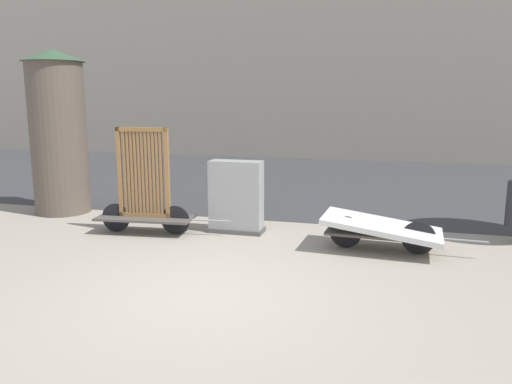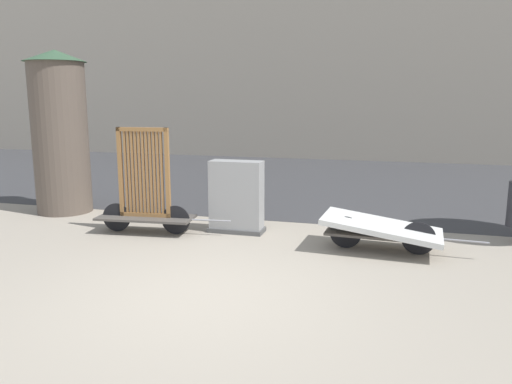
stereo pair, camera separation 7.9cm
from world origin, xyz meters
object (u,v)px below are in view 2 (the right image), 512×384
utility_cabinet (237,199)px  advertising_column (60,131)px  bike_cart_with_bedframe (145,197)px  bike_cart_with_mattress (382,229)px

utility_cabinet → advertising_column: advertising_column is taller
bike_cart_with_bedframe → utility_cabinet: size_ratio=1.89×
bike_cart_with_mattress → utility_cabinet: size_ratio=1.93×
bike_cart_with_bedframe → advertising_column: advertising_column is taller
utility_cabinet → advertising_column: 4.23m
utility_cabinet → bike_cart_with_mattress: bearing=-10.9°
utility_cabinet → advertising_column: (-4.04, 0.60, 1.10)m
bike_cart_with_bedframe → advertising_column: bearing=150.9°
bike_cart_with_bedframe → bike_cart_with_mattress: bearing=-5.4°
bike_cart_with_bedframe → bike_cart_with_mattress: bike_cart_with_bedframe is taller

